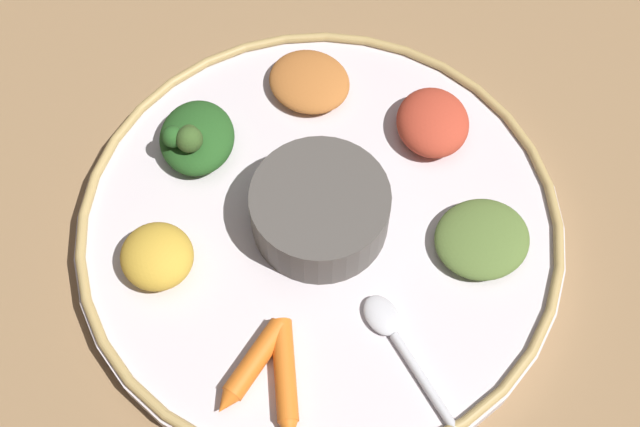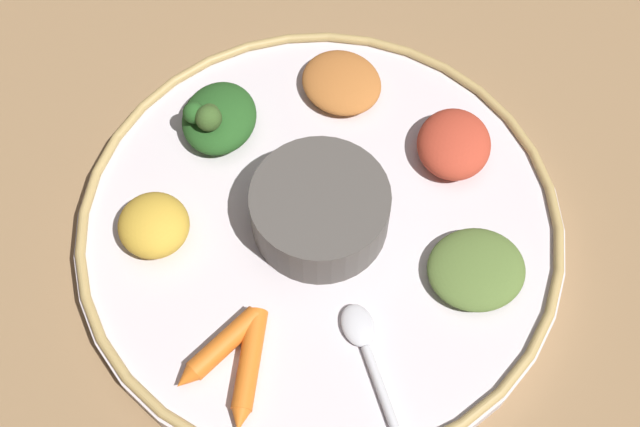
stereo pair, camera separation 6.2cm
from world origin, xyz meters
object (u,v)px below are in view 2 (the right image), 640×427
Objects in this scene: greens_pile at (216,118)px; carrot_outer at (248,368)px; center_bowl at (320,208)px; spoon at (379,384)px; carrot_near_spoon at (219,349)px.

carrot_outer is at bearing 56.66° from greens_pile.
center_bowl reaches higher than spoon.
carrot_near_spoon is at bearing 50.96° from greens_pile.
carrot_outer reaches higher than spoon.
carrot_outer is at bearing -49.25° from spoon.
spoon is (0.06, 0.12, -0.02)m from center_bowl.
center_bowl reaches higher than carrot_outer.
greens_pile reaches higher than center_bowl.
carrot_outer is (0.12, 0.18, -0.01)m from greens_pile.
carrot_near_spoon is at bearing 12.92° from center_bowl.
spoon is at bearing 77.38° from greens_pile.
center_bowl is 1.39× the size of carrot_outer.
center_bowl is 0.14m from spoon.
greens_pile reaches higher than carrot_near_spoon.
center_bowl is 1.40× the size of carrot_near_spoon.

